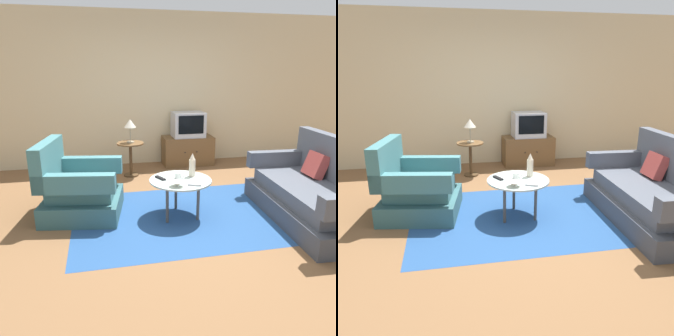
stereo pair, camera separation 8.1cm
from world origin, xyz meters
TOP-DOWN VIEW (x-y plane):
  - ground_plane at (0.00, 0.00)m, footprint 16.00×16.00m
  - back_wall at (0.00, 2.57)m, footprint 9.00×0.12m
  - area_rug at (-0.07, 0.05)m, footprint 2.56×1.87m
  - armchair at (-1.28, 0.38)m, footprint 1.03×1.01m
  - couch at (1.49, -0.32)m, footprint 0.98×1.85m
  - coffee_table at (-0.07, 0.05)m, footprint 0.74×0.74m
  - side_table at (-0.49, 1.76)m, footprint 0.44×0.44m
  - tv_stand at (0.61, 2.23)m, footprint 0.92×0.49m
  - television at (0.61, 2.22)m, footprint 0.57×0.41m
  - table_lamp at (-0.49, 1.77)m, footprint 0.19×0.19m
  - vase at (0.10, 0.14)m, footprint 0.08×0.08m
  - mug at (-0.09, 0.08)m, footprint 0.12×0.08m
  - bowl at (-0.16, -0.17)m, footprint 0.16×0.16m
  - tv_remote_dark at (-0.30, 0.12)m, footprint 0.11×0.17m
  - tv_remote_silver at (0.04, -0.18)m, footprint 0.16×0.11m

SIDE VIEW (x-z plane):
  - ground_plane at x=0.00m, z-range 0.00..0.00m
  - area_rug at x=-0.07m, z-range 0.00..0.00m
  - tv_stand at x=0.61m, z-range 0.00..0.53m
  - couch at x=1.49m, z-range -0.17..0.78m
  - armchair at x=-1.28m, z-range -0.15..0.77m
  - side_table at x=-0.49m, z-range 0.12..0.69m
  - coffee_table at x=-0.07m, z-range 0.19..0.67m
  - tv_remote_dark at x=-0.30m, z-range 0.48..0.50m
  - tv_remote_silver at x=0.04m, z-range 0.48..0.50m
  - bowl at x=-0.16m, z-range 0.48..0.54m
  - mug at x=-0.09m, z-range 0.48..0.56m
  - vase at x=0.10m, z-range 0.47..0.76m
  - television at x=0.61m, z-range 0.53..0.98m
  - table_lamp at x=-0.49m, z-range 0.67..1.06m
  - back_wall at x=0.00m, z-range 0.00..2.70m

